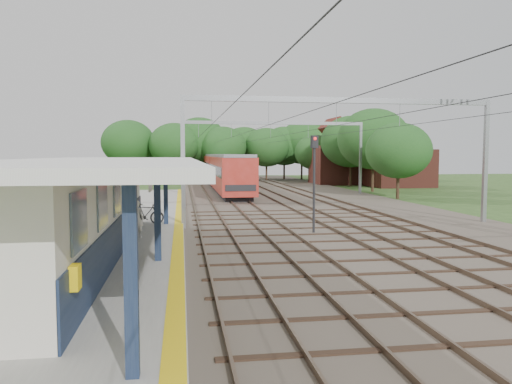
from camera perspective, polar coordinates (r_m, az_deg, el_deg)
ground at (r=12.83m, az=15.75°, el=-13.86°), size 160.00×160.00×0.00m
ballast_bed at (r=42.27m, az=3.94°, el=-0.95°), size 18.00×90.00×0.10m
platform at (r=25.50m, az=-13.90°, el=-4.32°), size 5.00×52.00×0.35m
yellow_stripe at (r=25.35m, az=-8.83°, el=-3.88°), size 0.45×52.00×0.01m
station_building at (r=18.59m, az=-20.27°, el=-1.86°), size 3.41×18.00×3.40m
canopy at (r=17.31m, az=-17.48°, el=3.07°), size 6.40×20.00×3.44m
rail_tracks at (r=41.79m, az=0.59°, el=-0.83°), size 11.80×88.00×0.15m
catenary_system at (r=37.38m, az=4.62°, el=6.73°), size 17.22×88.00×7.00m
tree_band at (r=68.80m, az=-1.06°, el=5.18°), size 31.72×30.88×8.82m
house_near at (r=62.77m, az=16.07°, el=3.32°), size 7.00×6.12×7.89m
house_far at (r=66.52m, az=9.99°, el=3.68°), size 8.00×6.12×8.66m
person at (r=22.28m, az=-13.46°, el=-3.00°), size 0.66×0.50×1.62m
bicycle at (r=26.20m, az=-12.46°, el=-2.48°), size 1.85×0.72×1.09m
train at (r=57.13m, az=-3.91°, el=2.53°), size 2.91×36.28×3.83m
signal_post at (r=24.58m, az=6.67°, el=2.54°), size 0.38×0.32×4.87m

